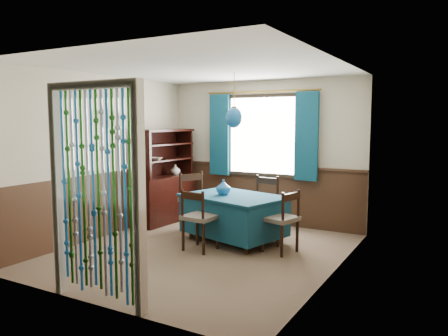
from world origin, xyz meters
The scene contains 22 objects.
floor centered at (0.00, 0.00, 0.00)m, with size 4.00×4.00×0.00m, color brown.
ceiling centered at (0.00, 0.00, 2.50)m, with size 4.00×4.00×0.00m, color silver.
wall_back centered at (0.00, 2.00, 1.25)m, with size 3.60×3.60×0.00m, color beige.
wall_front centered at (0.00, -2.00, 1.25)m, with size 3.60×3.60×0.00m, color beige.
wall_left centered at (-1.80, 0.00, 1.25)m, with size 4.00×4.00×0.00m, color beige.
wall_right centered at (1.80, 0.00, 1.25)m, with size 4.00×4.00×0.00m, color beige.
wainscot_back centered at (0.00, 1.99, 0.50)m, with size 3.60×3.60×0.00m, color #3E2617.
wainscot_front centered at (0.00, -1.99, 0.50)m, with size 3.60×3.60×0.00m, color #3E2617.
wainscot_left centered at (-1.79, 0.00, 0.50)m, with size 4.00×4.00×0.00m, color #3E2617.
wainscot_right centered at (1.79, 0.00, 0.50)m, with size 4.00×4.00×0.00m, color #3E2617.
window centered at (0.00, 1.95, 1.55)m, with size 1.32×0.12×1.42m, color black.
doorway centered at (0.00, -1.94, 1.05)m, with size 1.16×0.12×2.18m, color silver, non-canonical shape.
dining_table centered at (0.12, 0.68, 0.41)m, with size 1.67×1.36×0.70m.
chair_near centered at (-0.08, 0.03, 0.46)m, with size 0.46×0.44×0.87m.
chair_far centered at (0.28, 1.35, 0.49)m, with size 0.50×0.48×0.91m.
chair_left centered at (-0.69, 0.90, 0.51)m, with size 0.62×0.63×0.96m.
chair_right centered at (0.96, 0.51, 0.46)m, with size 0.51×0.52×0.87m.
sideboard centered at (-1.56, 1.20, 0.58)m, with size 0.52×1.29×1.66m.
pendant_lamp centered at (0.12, 0.68, 1.85)m, with size 0.24×0.24×0.80m.
vase_table centered at (-0.05, 0.66, 0.80)m, with size 0.20×0.20×0.21m, color #155591.
bowl_shelf centered at (-1.50, 0.91, 1.16)m, with size 0.23×0.23×0.06m, color beige.
vase_sideboard centered at (-1.50, 1.46, 0.93)m, with size 0.20×0.20×0.20m, color beige.
Camera 1 is at (3.14, -4.98, 1.80)m, focal length 35.00 mm.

